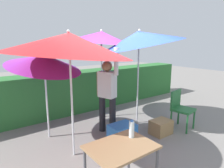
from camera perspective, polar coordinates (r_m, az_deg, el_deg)
The scene contains 12 objects.
ground_plane at distance 4.38m, azimuth 2.42°, elevation -14.89°, with size 24.00×24.00×0.00m, color gray.
hedge_row at distance 5.85m, azimuth -10.52°, elevation -2.11°, with size 8.00×0.70×1.15m, color #2D7033.
umbrella_rainbow at distance 5.07m, azimuth -3.10°, elevation 13.35°, with size 1.72×1.71×2.36m.
umbrella_orange at distance 4.65m, azimuth 7.87°, elevation 12.78°, with size 2.09×2.05×2.51m.
umbrella_yellow at distance 4.15m, azimuth -18.84°, elevation 6.21°, with size 1.52×1.50×1.95m.
umbrella_navy at distance 3.28m, azimuth -12.36°, elevation 11.19°, with size 2.12×2.10×2.23m.
person_vendor at distance 4.24m, azimuth -1.39°, elevation -2.31°, with size 0.32×0.55×1.88m.
chair_plastic at distance 4.85m, azimuth 19.23°, elevation -6.35°, with size 0.51×0.51×0.89m.
cooler_box at distance 4.02m, azimuth 2.99°, elevation -14.31°, with size 0.50×0.38×0.40m, color #2D6BB7.
crate_cardboard at distance 4.55m, azimuth 13.99°, elevation -12.03°, with size 0.45×0.34×0.31m, color #9E7A4C.
folding_table at distance 2.53m, azimuth 2.67°, elevation -19.31°, with size 0.80×0.60×0.76m.
bottle_water at distance 2.64m, azimuth 5.71°, elevation -12.89°, with size 0.07×0.07×0.24m.
Camera 1 is at (-2.48, -3.03, 1.98)m, focal length 31.53 mm.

